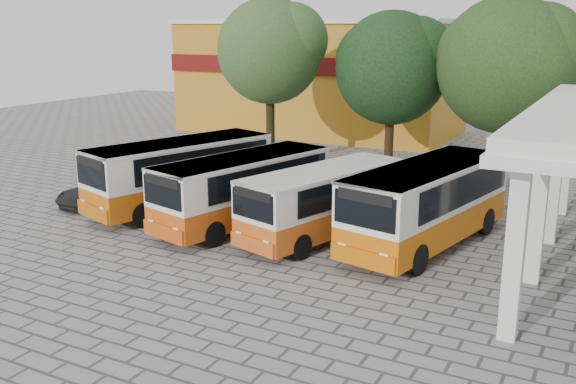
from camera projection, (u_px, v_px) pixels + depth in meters
The scene contains 10 objects.
ground at pixel (286, 258), 22.32m from camera, with size 90.00×90.00×0.00m, color gray.
shophouse_block at pixel (321, 76), 48.48m from camera, with size 20.40×10.40×8.30m.
bus_far_left at pixel (181, 170), 27.91m from camera, with size 5.02×8.93×3.02m.
bus_centre_left at pixel (243, 186), 25.58m from camera, with size 4.29×8.33×2.85m.
bus_centre_right at pixel (325, 198), 24.17m from camera, with size 4.23×7.85×2.67m.
bus_far_right at pixel (428, 200), 23.16m from camera, with size 4.18×8.80×3.03m.
tree_left at pixel (271, 48), 35.47m from camera, with size 6.14×5.85×9.43m.
tree_middle at pixel (394, 64), 34.32m from camera, with size 6.39×6.08×8.70m.
tree_right at pixel (509, 61), 30.73m from camera, with size 6.92×6.60×9.31m.
parked_car at pixel (100, 191), 29.06m from camera, with size 1.95×4.24×1.18m, color black.
Camera 1 is at (9.97, -18.51, 7.84)m, focal length 40.00 mm.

